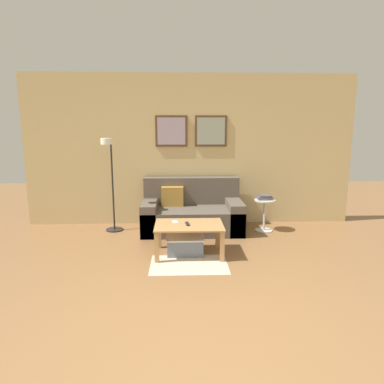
{
  "coord_description": "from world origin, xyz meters",
  "views": [
    {
      "loc": [
        -0.18,
        -2.27,
        1.7
      ],
      "look_at": [
        -0.02,
        2.08,
        0.85
      ],
      "focal_mm": 32.0,
      "sensor_mm": 36.0,
      "label": 1
    }
  ],
  "objects_px": {
    "couch": "(192,213)",
    "floor_lamp": "(110,177)",
    "storage_bin": "(185,244)",
    "coffee_table": "(189,230)",
    "cell_phone": "(175,222)",
    "side_table": "(264,212)",
    "book_stack": "(265,197)",
    "remote_control": "(187,224)"
  },
  "relations": [
    {
      "from": "side_table",
      "to": "coffee_table",
      "type": "bearing_deg",
      "value": -141.42
    },
    {
      "from": "floor_lamp",
      "to": "side_table",
      "type": "height_order",
      "value": "floor_lamp"
    },
    {
      "from": "storage_bin",
      "to": "cell_phone",
      "type": "distance_m",
      "value": 0.33
    },
    {
      "from": "couch",
      "to": "floor_lamp",
      "type": "height_order",
      "value": "floor_lamp"
    },
    {
      "from": "storage_bin",
      "to": "floor_lamp",
      "type": "relative_size",
      "value": 0.33
    },
    {
      "from": "coffee_table",
      "to": "floor_lamp",
      "type": "height_order",
      "value": "floor_lamp"
    },
    {
      "from": "remote_control",
      "to": "book_stack",
      "type": "bearing_deg",
      "value": 31.43
    },
    {
      "from": "floor_lamp",
      "to": "book_stack",
      "type": "relative_size",
      "value": 6.16
    },
    {
      "from": "side_table",
      "to": "couch",
      "type": "bearing_deg",
      "value": 175.55
    },
    {
      "from": "storage_bin",
      "to": "coffee_table",
      "type": "bearing_deg",
      "value": -42.52
    },
    {
      "from": "book_stack",
      "to": "floor_lamp",
      "type": "bearing_deg",
      "value": -178.65
    },
    {
      "from": "floor_lamp",
      "to": "storage_bin",
      "type": "bearing_deg",
      "value": -38.62
    },
    {
      "from": "coffee_table",
      "to": "storage_bin",
      "type": "bearing_deg",
      "value": 137.48
    },
    {
      "from": "storage_bin",
      "to": "floor_lamp",
      "type": "height_order",
      "value": "floor_lamp"
    },
    {
      "from": "book_stack",
      "to": "cell_phone",
      "type": "xyz_separation_m",
      "value": [
        -1.44,
        -0.92,
        -0.14
      ]
    },
    {
      "from": "floor_lamp",
      "to": "couch",
      "type": "bearing_deg",
      "value": 5.79
    },
    {
      "from": "coffee_table",
      "to": "floor_lamp",
      "type": "xyz_separation_m",
      "value": [
        -1.2,
        0.96,
        0.57
      ]
    },
    {
      "from": "book_stack",
      "to": "cell_phone",
      "type": "distance_m",
      "value": 1.71
    },
    {
      "from": "remote_control",
      "to": "side_table",
      "type": "bearing_deg",
      "value": 30.89
    },
    {
      "from": "remote_control",
      "to": "floor_lamp",
      "type": "bearing_deg",
      "value": 132.72
    },
    {
      "from": "storage_bin",
      "to": "remote_control",
      "type": "relative_size",
      "value": 3.29
    },
    {
      "from": "couch",
      "to": "coffee_table",
      "type": "distance_m",
      "value": 1.1
    },
    {
      "from": "book_stack",
      "to": "remote_control",
      "type": "height_order",
      "value": "book_stack"
    },
    {
      "from": "floor_lamp",
      "to": "side_table",
      "type": "distance_m",
      "value": 2.53
    },
    {
      "from": "floor_lamp",
      "to": "cell_phone",
      "type": "xyz_separation_m",
      "value": [
        1.02,
        -0.86,
        -0.49
      ]
    },
    {
      "from": "side_table",
      "to": "storage_bin",
      "type": "bearing_deg",
      "value": -143.84
    },
    {
      "from": "floor_lamp",
      "to": "cell_phone",
      "type": "distance_m",
      "value": 1.42
    },
    {
      "from": "storage_bin",
      "to": "cell_phone",
      "type": "relative_size",
      "value": 3.53
    },
    {
      "from": "couch",
      "to": "storage_bin",
      "type": "xyz_separation_m",
      "value": [
        -0.13,
        -1.05,
        -0.16
      ]
    },
    {
      "from": "book_stack",
      "to": "cell_phone",
      "type": "height_order",
      "value": "book_stack"
    },
    {
      "from": "storage_bin",
      "to": "book_stack",
      "type": "distance_m",
      "value": 1.69
    },
    {
      "from": "side_table",
      "to": "remote_control",
      "type": "distance_m",
      "value": 1.63
    },
    {
      "from": "cell_phone",
      "to": "side_table",
      "type": "bearing_deg",
      "value": 19.72
    },
    {
      "from": "storage_bin",
      "to": "side_table",
      "type": "distance_m",
      "value": 1.63
    },
    {
      "from": "book_stack",
      "to": "side_table",
      "type": "bearing_deg",
      "value": -93.5
    },
    {
      "from": "floor_lamp",
      "to": "book_stack",
      "type": "bearing_deg",
      "value": 1.35
    },
    {
      "from": "couch",
      "to": "floor_lamp",
      "type": "distance_m",
      "value": 1.43
    },
    {
      "from": "couch",
      "to": "side_table",
      "type": "relative_size",
      "value": 3.09
    },
    {
      "from": "couch",
      "to": "side_table",
      "type": "bearing_deg",
      "value": -4.45
    },
    {
      "from": "book_stack",
      "to": "coffee_table",
      "type": "bearing_deg",
      "value": -140.87
    },
    {
      "from": "coffee_table",
      "to": "cell_phone",
      "type": "height_order",
      "value": "cell_phone"
    },
    {
      "from": "storage_bin",
      "to": "book_stack",
      "type": "xyz_separation_m",
      "value": [
        1.31,
        0.98,
        0.44
      ]
    }
  ]
}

